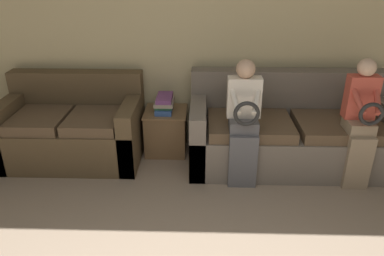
{
  "coord_description": "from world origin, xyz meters",
  "views": [
    {
      "loc": [
        0.05,
        -1.04,
        2.06
      ],
      "look_at": [
        -0.03,
        1.83,
        0.73
      ],
      "focal_mm": 35.0,
      "sensor_mm": 36.0,
      "label": 1
    }
  ],
  "objects_px": {
    "couch_main": "(290,133)",
    "child_right_seated": "(361,119)",
    "side_shelf": "(166,130)",
    "child_left_seated": "(244,118)",
    "book_stack": "(164,104)",
    "couch_side": "(73,129)"
  },
  "relations": [
    {
      "from": "couch_side",
      "to": "couch_main",
      "type": "bearing_deg",
      "value": -0.75
    },
    {
      "from": "child_right_seated",
      "to": "book_stack",
      "type": "distance_m",
      "value": 1.99
    },
    {
      "from": "child_right_seated",
      "to": "side_shelf",
      "type": "bearing_deg",
      "value": 162.9
    },
    {
      "from": "couch_side",
      "to": "child_left_seated",
      "type": "bearing_deg",
      "value": -12.94
    },
    {
      "from": "couch_main",
      "to": "child_right_seated",
      "type": "height_order",
      "value": "child_right_seated"
    },
    {
      "from": "side_shelf",
      "to": "couch_side",
      "type": "bearing_deg",
      "value": -170.39
    },
    {
      "from": "couch_main",
      "to": "side_shelf",
      "type": "relative_size",
      "value": 4.33
    },
    {
      "from": "couch_main",
      "to": "couch_side",
      "type": "relative_size",
      "value": 1.44
    },
    {
      "from": "couch_side",
      "to": "side_shelf",
      "type": "relative_size",
      "value": 3.0
    },
    {
      "from": "couch_side",
      "to": "book_stack",
      "type": "relative_size",
      "value": 4.57
    },
    {
      "from": "child_left_seated",
      "to": "side_shelf",
      "type": "relative_size",
      "value": 2.46
    },
    {
      "from": "couch_main",
      "to": "couch_side",
      "type": "xyz_separation_m",
      "value": [
        -2.34,
        0.03,
        -0.0
      ]
    },
    {
      "from": "child_right_seated",
      "to": "side_shelf",
      "type": "height_order",
      "value": "child_right_seated"
    },
    {
      "from": "child_left_seated",
      "to": "book_stack",
      "type": "relative_size",
      "value": 3.74
    },
    {
      "from": "child_left_seated",
      "to": "couch_side",
      "type": "bearing_deg",
      "value": 167.06
    },
    {
      "from": "child_right_seated",
      "to": "book_stack",
      "type": "bearing_deg",
      "value": 163.12
    },
    {
      "from": "couch_side",
      "to": "side_shelf",
      "type": "xyz_separation_m",
      "value": [
        1.0,
        0.17,
        -0.07
      ]
    },
    {
      "from": "couch_main",
      "to": "child_left_seated",
      "type": "relative_size",
      "value": 1.76
    },
    {
      "from": "couch_side",
      "to": "child_right_seated",
      "type": "bearing_deg",
      "value": -8.12
    },
    {
      "from": "child_right_seated",
      "to": "side_shelf",
      "type": "xyz_separation_m",
      "value": [
        -1.89,
        0.58,
        -0.42
      ]
    },
    {
      "from": "child_right_seated",
      "to": "side_shelf",
      "type": "distance_m",
      "value": 2.02
    },
    {
      "from": "side_shelf",
      "to": "child_left_seated",
      "type": "bearing_deg",
      "value": -36.06
    }
  ]
}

